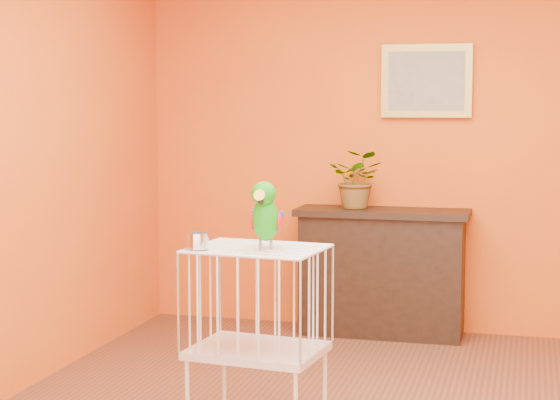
% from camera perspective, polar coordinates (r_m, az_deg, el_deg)
% --- Properties ---
extents(room_shell, '(4.50, 4.50, 4.50)m').
position_cam_1_polar(room_shell, '(4.33, 5.70, 5.79)').
color(room_shell, '#D26013').
rests_on(room_shell, ground).
extents(console_cabinet, '(1.18, 0.42, 0.87)m').
position_cam_1_polar(console_cabinet, '(6.49, 6.21, -4.39)').
color(console_cabinet, black).
rests_on(console_cabinet, ground).
extents(potted_plant, '(0.39, 0.43, 0.32)m').
position_cam_1_polar(potted_plant, '(6.48, 4.81, 0.89)').
color(potted_plant, '#26722D').
rests_on(potted_plant, console_cabinet).
extents(framed_picture, '(0.62, 0.04, 0.50)m').
position_cam_1_polar(framed_picture, '(6.53, 8.91, 7.19)').
color(framed_picture, '#A28A3A').
rests_on(framed_picture, room_shell).
extents(birdcage, '(0.64, 0.52, 0.92)m').
position_cam_1_polar(birdcage, '(4.45, -1.39, -8.56)').
color(birdcage, silver).
rests_on(birdcage, ground).
extents(feed_cup, '(0.10, 0.10, 0.07)m').
position_cam_1_polar(feed_cup, '(4.32, -5.07, -2.48)').
color(feed_cup, silver).
rests_on(feed_cup, birdcage).
extents(parrot, '(0.16, 0.28, 0.32)m').
position_cam_1_polar(parrot, '(4.29, -0.88, -0.89)').
color(parrot, '#59544C').
rests_on(parrot, birdcage).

